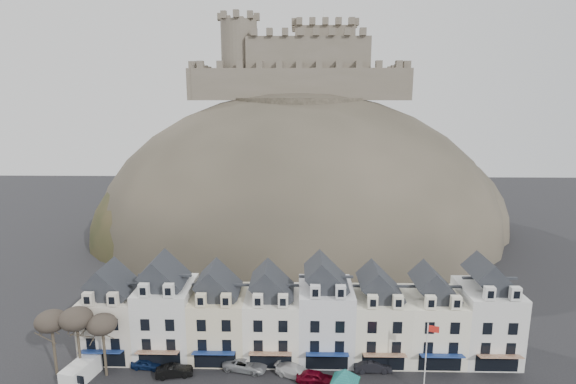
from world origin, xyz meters
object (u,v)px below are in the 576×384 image
at_px(car_silver, 245,364).
at_px(car_white, 295,371).
at_px(bus_shelter, 345,376).
at_px(car_charcoal, 372,365).
at_px(car_navy, 146,364).
at_px(car_maroon, 315,377).
at_px(flagpole, 427,354).
at_px(car_black, 174,371).
at_px(white_van, 81,371).

xyz_separation_m(car_silver, car_white, (6.11, -1.27, -0.04)).
height_order(bus_shelter, car_silver, bus_shelter).
bearing_deg(car_charcoal, car_navy, 88.48).
relative_size(car_maroon, car_charcoal, 0.97).
height_order(bus_shelter, car_maroon, bus_shelter).
bearing_deg(flagpole, car_silver, 168.79).
distance_m(bus_shelter, car_silver, 12.91).
relative_size(car_black, car_maroon, 0.98).
bearing_deg(white_van, car_black, 17.67).
bearing_deg(white_van, car_silver, 20.12).
bearing_deg(car_charcoal, flagpole, -129.94).
height_order(car_black, car_silver, car_silver).
xyz_separation_m(car_black, car_charcoal, (23.73, 1.56, 0.04)).
bearing_deg(flagpole, car_maroon, 172.54).
bearing_deg(car_silver, car_black, 113.47).
bearing_deg(bus_shelter, car_white, 159.54).
xyz_separation_m(car_maroon, car_charcoal, (7.01, 2.50, -0.00)).
xyz_separation_m(white_van, car_charcoal, (34.46, 2.50, -0.38)).
xyz_separation_m(bus_shelter, car_navy, (-23.66, 5.42, -2.32)).
distance_m(car_navy, car_charcoal, 27.60).
bearing_deg(car_white, car_charcoal, -57.89).
height_order(bus_shelter, flagpole, flagpole).
height_order(white_van, car_black, white_van).
relative_size(flagpole, car_black, 1.99).
height_order(car_navy, car_white, car_white).
bearing_deg(car_black, car_silver, -90.64).
height_order(car_silver, car_white, car_silver).
bearing_deg(bus_shelter, white_van, -168.47).
distance_m(white_van, car_charcoal, 34.55).
distance_m(car_white, car_maroon, 2.62).
relative_size(car_navy, car_silver, 0.70).
height_order(car_white, car_maroon, car_maroon).
height_order(car_maroon, car_charcoal, car_maroon).
distance_m(bus_shelter, car_navy, 24.39).
bearing_deg(car_silver, car_charcoal, -77.10).
height_order(bus_shelter, white_van, bus_shelter).
xyz_separation_m(car_black, car_white, (14.40, 0.28, -0.00)).
distance_m(bus_shelter, car_black, 20.30).
xyz_separation_m(flagpole, car_charcoal, (-5.16, 4.09, -4.17)).
bearing_deg(car_charcoal, bus_shelter, 142.52).
height_order(flagpole, car_black, flagpole).
height_order(white_van, car_silver, white_van).
xyz_separation_m(flagpole, white_van, (-39.62, 1.59, -3.79)).
bearing_deg(car_black, car_maroon, -104.46).
relative_size(car_white, car_charcoal, 1.08).
relative_size(car_navy, car_black, 0.86).
bearing_deg(car_navy, white_van, 115.21).
relative_size(bus_shelter, car_silver, 1.08).
bearing_deg(flagpole, car_black, 174.99).
xyz_separation_m(bus_shelter, white_van, (-30.52, 2.92, -1.82)).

